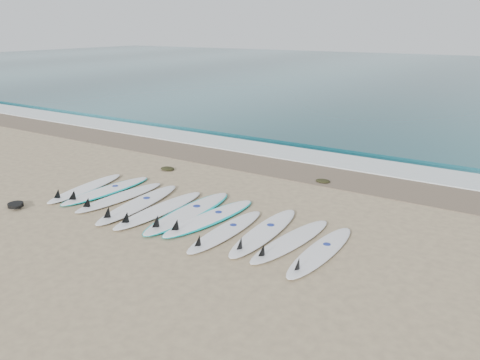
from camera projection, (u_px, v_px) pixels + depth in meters
The scene contains 19 objects.
ground at pixel (183, 216), 9.51m from camera, with size 120.00×120.00×0.00m, color #9E8967.
ocean at pixel (452, 76), 35.61m from camera, with size 120.00×55.00×0.03m, color #194F5A.
wet_sand_band at pixel (278, 167), 12.80m from camera, with size 120.00×1.80×0.01m, color brown.
foam_band at pixel (300, 155), 13.92m from camera, with size 120.00×1.40×0.04m, color silver.
wave_crest at pixel (320, 144), 15.12m from camera, with size 120.00×1.00×0.10m, color #194F5A.
surfboard_0 at pixel (84, 188), 10.97m from camera, with size 0.74×2.39×0.30m.
surfboard_1 at pixel (106, 191), 10.84m from camera, with size 0.77×2.50×0.31m.
surfboard_2 at pixel (118, 197), 10.39m from camera, with size 0.69×2.42×0.30m.
surfboard_3 at pixel (137, 204), 9.98m from camera, with size 0.81×2.69×0.34m.
surfboard_4 at pixel (158, 210), 9.67m from camera, with size 0.62×2.56×0.33m.
surfboard_5 at pixel (188, 213), 9.55m from camera, with size 0.69×2.73×0.35m.
surfboard_6 at pixel (209, 218), 9.30m from camera, with size 0.95×2.56×0.32m.
surfboard_7 at pixel (225, 231), 8.68m from camera, with size 0.52×2.30×0.29m.
surfboard_8 at pixel (263, 232), 8.63m from camera, with size 0.61×2.50×0.32m.
surfboard_9 at pixel (289, 241), 8.29m from camera, with size 0.80×2.37×0.30m.
surfboard_10 at pixel (319, 252), 7.90m from camera, with size 0.58×2.32×0.29m.
seaweed_near at pixel (167, 169), 12.52m from camera, with size 0.40×0.31×0.08m, color black.
seaweed_far at pixel (323, 181), 11.53m from camera, with size 0.37×0.29×0.07m, color black.
leash_coil at pixel (16, 205), 9.95m from camera, with size 0.46×0.36×0.11m.
Camera 1 is at (5.66, -6.83, 3.70)m, focal length 35.00 mm.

